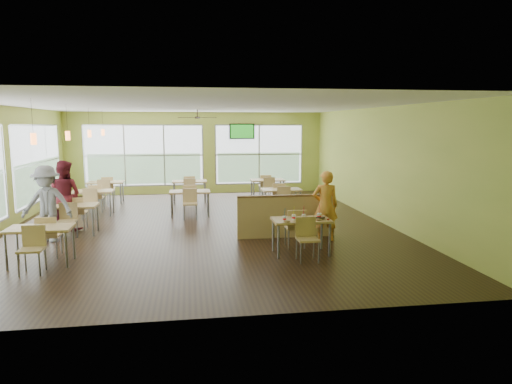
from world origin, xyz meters
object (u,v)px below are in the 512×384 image
at_px(man_plaid, 325,206).
at_px(main_table, 301,225).
at_px(half_wall_divider, 286,216).
at_px(food_basket, 319,217).

bearing_deg(man_plaid, main_table, 57.23).
xyz_separation_m(half_wall_divider, food_basket, (0.38, -1.48, 0.26)).
bearing_deg(main_table, man_plaid, 50.69).
distance_m(main_table, food_basket, 0.42).
xyz_separation_m(main_table, food_basket, (0.38, -0.03, 0.15)).
bearing_deg(half_wall_divider, main_table, -90.00).
xyz_separation_m(half_wall_divider, man_plaid, (0.84, -0.43, 0.31)).
height_order(main_table, food_basket, main_table).
relative_size(main_table, food_basket, 5.61).
distance_m(man_plaid, food_basket, 1.15).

